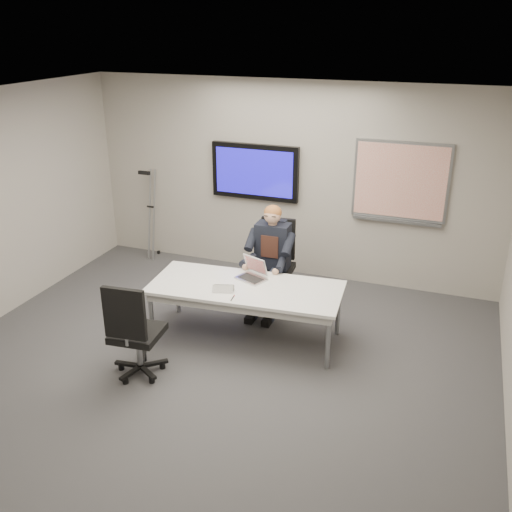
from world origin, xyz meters
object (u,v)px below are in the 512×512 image
(office_chair_near, at_px, (137,347))
(laptop, at_px, (253,273))
(seated_person, at_px, (268,271))
(conference_table, at_px, (246,292))
(office_chair_far, at_px, (274,278))

(office_chair_near, xyz_separation_m, laptop, (0.79, 1.38, 0.39))
(seated_person, height_order, laptop, seated_person)
(conference_table, bearing_deg, seated_person, 83.94)
(office_chair_far, relative_size, laptop, 2.65)
(office_chair_far, xyz_separation_m, laptop, (-0.02, -0.74, 0.39))
(laptop, bearing_deg, office_chair_far, 110.76)
(conference_table, distance_m, laptop, 0.29)
(conference_table, xyz_separation_m, seated_person, (0.02, 0.73, -0.04))
(conference_table, bearing_deg, office_chair_near, -129.75)
(conference_table, distance_m, office_chair_far, 1.02)
(conference_table, distance_m, office_chair_near, 1.40)
(office_chair_near, distance_m, laptop, 1.64)
(office_chair_near, bearing_deg, seated_person, -119.10)
(seated_person, bearing_deg, conference_table, -92.66)
(office_chair_near, bearing_deg, office_chair_far, -116.34)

